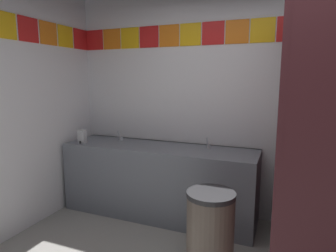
# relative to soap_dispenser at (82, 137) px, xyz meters

# --- Properties ---
(wall_back) EXTENTS (4.21, 0.09, 2.85)m
(wall_back) POSITION_rel_soap_dispenser_xyz_m (1.85, 0.54, 0.53)
(wall_back) COLOR silver
(wall_back) RESTS_ON ground_plane
(vanity_counter) EXTENTS (2.25, 0.62, 0.83)m
(vanity_counter) POSITION_rel_soap_dispenser_xyz_m (0.92, 0.19, -0.48)
(vanity_counter) COLOR slate
(vanity_counter) RESTS_ON ground_plane
(faucet_left) EXTENTS (0.04, 0.10, 0.14)m
(faucet_left) POSITION_rel_soap_dispenser_xyz_m (0.36, 0.28, -0.03)
(faucet_left) COLOR silver
(faucet_left) RESTS_ON vanity_counter
(faucet_right) EXTENTS (0.04, 0.10, 0.14)m
(faucet_right) POSITION_rel_soap_dispenser_xyz_m (1.48, 0.28, -0.03)
(faucet_right) COLOR silver
(faucet_right) RESTS_ON vanity_counter
(soap_dispenser) EXTENTS (0.09, 0.09, 0.16)m
(soap_dispenser) POSITION_rel_soap_dispenser_xyz_m (0.00, 0.00, 0.00)
(soap_dispenser) COLOR #B7BABF
(soap_dispenser) RESTS_ON vanity_counter
(stall_divider) EXTENTS (0.92, 1.58, 2.22)m
(stall_divider) POSITION_rel_soap_dispenser_xyz_m (2.39, -0.56, 0.21)
(stall_divider) COLOR #471E23
(stall_divider) RESTS_ON ground_plane
(trash_bin) EXTENTS (0.40, 0.40, 0.69)m
(trash_bin) POSITION_rel_soap_dispenser_xyz_m (1.74, -0.60, -0.56)
(trash_bin) COLOR brown
(trash_bin) RESTS_ON ground_plane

